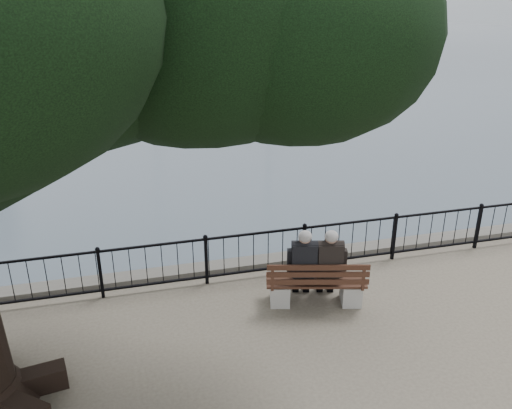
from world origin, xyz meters
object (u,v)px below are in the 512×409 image
object	(u,v)px
person_right	(328,268)
lion_monument	(153,6)
bench	(316,288)
person_left	(303,268)

from	to	relation	value
person_right	lion_monument	bearing A→B (deg)	88.92
bench	person_left	xyz separation A→B (m)	(-0.21, 0.16, 0.37)
bench	lion_monument	distance (m)	48.65
person_right	person_left	bearing A→B (deg)	166.04
bench	person_right	bearing A→B (deg)	11.19
lion_monument	person_right	bearing A→B (deg)	-91.08
person_right	lion_monument	xyz separation A→B (m)	(0.92, 48.58, 0.52)
bench	person_left	bearing A→B (deg)	142.32
bench	person_right	distance (m)	0.44
person_left	lion_monument	world-z (taller)	lion_monument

